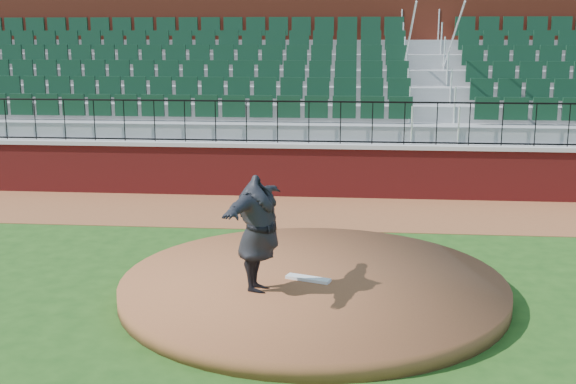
# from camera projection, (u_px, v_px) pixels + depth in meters

# --- Properties ---
(ground) EXTENTS (90.00, 90.00, 0.00)m
(ground) POSITION_uv_depth(u_px,v_px,m) (279.00, 298.00, 10.72)
(ground) COLOR #1D4313
(ground) RESTS_ON ground
(warning_track) EXTENTS (34.00, 3.20, 0.01)m
(warning_track) POSITION_uv_depth(u_px,v_px,m) (304.00, 211.00, 15.97)
(warning_track) COLOR brown
(warning_track) RESTS_ON ground
(field_wall) EXTENTS (34.00, 0.35, 1.20)m
(field_wall) POSITION_uv_depth(u_px,v_px,m) (309.00, 172.00, 17.40)
(field_wall) COLOR maroon
(field_wall) RESTS_ON ground
(wall_cap) EXTENTS (34.00, 0.45, 0.10)m
(wall_cap) POSITION_uv_depth(u_px,v_px,m) (309.00, 145.00, 17.26)
(wall_cap) COLOR #B7B7B7
(wall_cap) RESTS_ON field_wall
(wall_railing) EXTENTS (34.00, 0.05, 1.00)m
(wall_railing) POSITION_uv_depth(u_px,v_px,m) (309.00, 123.00, 17.15)
(wall_railing) COLOR black
(wall_railing) RESTS_ON wall_cap
(seating_stands) EXTENTS (34.00, 5.10, 4.60)m
(seating_stands) POSITION_uv_depth(u_px,v_px,m) (315.00, 93.00, 19.69)
(seating_stands) COLOR gray
(seating_stands) RESTS_ON ground
(concourse_wall) EXTENTS (34.00, 0.50, 5.50)m
(concourse_wall) POSITION_uv_depth(u_px,v_px,m) (320.00, 71.00, 22.32)
(concourse_wall) COLOR maroon
(concourse_wall) RESTS_ON ground
(pitchers_mound) EXTENTS (5.81, 5.81, 0.25)m
(pitchers_mound) POSITION_uv_depth(u_px,v_px,m) (313.00, 286.00, 10.88)
(pitchers_mound) COLOR brown
(pitchers_mound) RESTS_ON ground
(pitching_rubber) EXTENTS (0.70, 0.38, 0.05)m
(pitching_rubber) POSITION_uv_depth(u_px,v_px,m) (308.00, 279.00, 10.77)
(pitching_rubber) COLOR silver
(pitching_rubber) RESTS_ON pitchers_mound
(pitcher) EXTENTS (0.96, 2.16, 1.70)m
(pitcher) POSITION_uv_depth(u_px,v_px,m) (258.00, 234.00, 10.16)
(pitcher) COLOR black
(pitcher) RESTS_ON pitchers_mound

